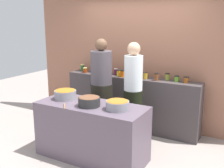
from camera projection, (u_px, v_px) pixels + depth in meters
The scene contains 26 objects.
ground at pixel (102, 149), 4.52m from camera, with size 12.00×12.00×0.00m, color #A79992.
storefront_wall at pixel (139, 51), 5.41m from camera, with size 4.80×0.12×3.00m, color #9E6850.
display_shelf at pixel (130, 103), 5.34m from camera, with size 2.70×0.36×1.03m, color #423A3C.
prep_table at pixel (91, 131), 4.17m from camera, with size 1.70×0.70×0.87m, color #605161.
preserve_jar_0 at pixel (83, 68), 5.82m from camera, with size 0.09×0.09×0.14m.
preserve_jar_1 at pixel (85, 70), 5.64m from camera, with size 0.09×0.09×0.11m.
preserve_jar_2 at pixel (97, 70), 5.63m from camera, with size 0.07×0.07×0.13m.
preserve_jar_3 at pixel (100, 70), 5.54m from camera, with size 0.07×0.07×0.15m.
preserve_jar_4 at pixel (110, 71), 5.41m from camera, with size 0.08×0.08×0.14m.
preserve_jar_5 at pixel (116, 72), 5.40m from camera, with size 0.07×0.07×0.13m.
preserve_jar_6 at pixel (118, 73), 5.28m from camera, with size 0.07×0.07×0.12m.
preserve_jar_7 at pixel (122, 73), 5.21m from camera, with size 0.09×0.09×0.13m.
preserve_jar_8 at pixel (130, 73), 5.18m from camera, with size 0.08×0.08×0.15m.
preserve_jar_9 at pixel (134, 75), 5.10m from camera, with size 0.08×0.08×0.14m.
preserve_jar_10 at pixel (140, 75), 5.09m from camera, with size 0.07×0.07×0.12m.
preserve_jar_11 at pixel (145, 76), 5.04m from camera, with size 0.08×0.08×0.13m.
preserve_jar_12 at pixel (156, 77), 4.90m from camera, with size 0.08×0.08×0.14m.
preserve_jar_13 at pixel (167, 77), 4.93m from camera, with size 0.08×0.08×0.13m.
preserve_jar_14 at pixel (177, 79), 4.82m from camera, with size 0.09×0.09×0.10m.
preserve_jar_15 at pixel (186, 80), 4.72m from camera, with size 0.09×0.09×0.11m.
cooking_pot_left at pixel (65, 95), 4.34m from camera, with size 0.35×0.35×0.15m.
cooking_pot_center at pixel (89, 102), 3.98m from camera, with size 0.33×0.33×0.14m.
cooking_pot_right at pixel (117, 105), 3.82m from camera, with size 0.33×0.33×0.13m.
wooden_spoon at pixel (64, 106), 3.96m from camera, with size 0.02×0.02×0.25m, color #9E703D.
cook_with_tongs at pixel (102, 93), 4.95m from camera, with size 0.40×0.40×1.79m.
cook_in_cap at pixel (133, 98), 4.60m from camera, with size 0.32×0.32×1.76m.
Camera 1 is at (2.17, -3.54, 2.10)m, focal length 43.40 mm.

